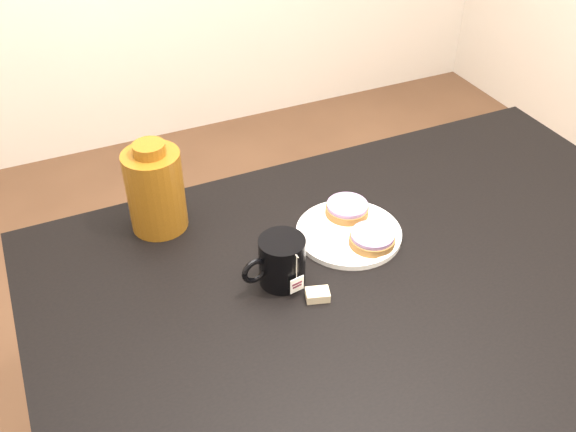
{
  "coord_description": "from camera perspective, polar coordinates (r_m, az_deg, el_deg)",
  "views": [
    {
      "loc": [
        -0.58,
        -0.78,
        1.62
      ],
      "look_at": [
        -0.14,
        0.18,
        0.81
      ],
      "focal_mm": 40.0,
      "sensor_mm": 36.0,
      "label": 1
    }
  ],
  "objects": [
    {
      "name": "plate",
      "position": [
        1.38,
        5.42,
        -1.45
      ],
      "size": [
        0.23,
        0.23,
        0.02
      ],
      "color": "white",
      "rests_on": "table"
    },
    {
      "name": "bagel_back",
      "position": [
        1.42,
        5.28,
        0.65
      ],
      "size": [
        0.13,
        0.13,
        0.03
      ],
      "color": "brown",
      "rests_on": "plate"
    },
    {
      "name": "table",
      "position": [
        1.36,
        8.59,
        -7.47
      ],
      "size": [
        1.4,
        0.9,
        0.75
      ],
      "color": "black",
      "rests_on": "ground_plane"
    },
    {
      "name": "teabag_pouch",
      "position": [
        1.23,
        2.65,
        -7.01
      ],
      "size": [
        0.05,
        0.04,
        0.02
      ],
      "primitive_type": "cube",
      "rotation": [
        0.0,
        0.0,
        -0.3
      ],
      "color": "#C6B793",
      "rests_on": "table"
    },
    {
      "name": "mug",
      "position": [
        1.24,
        -0.62,
        -4.03
      ],
      "size": [
        0.14,
        0.1,
        0.1
      ],
      "rotation": [
        0.0,
        0.0,
        0.16
      ],
      "color": "black",
      "rests_on": "table"
    },
    {
      "name": "bagel_front",
      "position": [
        1.34,
        7.49,
        -2.01
      ],
      "size": [
        0.12,
        0.12,
        0.03
      ],
      "color": "brown",
      "rests_on": "plate"
    },
    {
      "name": "bagel_package",
      "position": [
        1.38,
        -11.72,
        2.34
      ],
      "size": [
        0.14,
        0.14,
        0.21
      ],
      "rotation": [
        0.0,
        0.0,
        0.17
      ],
      "color": "#5A310B",
      "rests_on": "table"
    }
  ]
}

